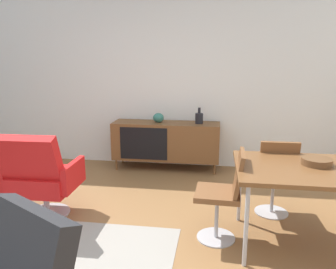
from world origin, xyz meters
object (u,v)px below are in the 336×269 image
at_px(dining_table, 331,173).
at_px(side_table_round, 0,176).
at_px(lounge_chair_red, 41,175).
at_px(sideboard, 166,141).
at_px(dining_chair_back_left, 275,174).
at_px(wooden_bowl_on_table, 317,161).
at_px(vase_cobalt, 158,118).
at_px(vase_sculptural_dark, 199,118).
at_px(dining_chair_near_window, 224,192).

xyz_separation_m(dining_table, side_table_round, (-3.46, 0.46, -0.38)).
bearing_deg(side_table_round, lounge_chair_red, -23.14).
bearing_deg(side_table_round, dining_table, -7.51).
distance_m(sideboard, dining_chair_back_left, 1.94).
height_order(dining_table, wooden_bowl_on_table, wooden_bowl_on_table).
distance_m(vase_cobalt, lounge_chair_red, 2.02).
bearing_deg(wooden_bowl_on_table, side_table_round, 173.66).
distance_m(lounge_chair_red, side_table_round, 0.76).
xyz_separation_m(wooden_bowl_on_table, lounge_chair_red, (-2.68, 0.08, -0.30)).
xyz_separation_m(sideboard, side_table_round, (-1.73, -1.47, -0.12)).
relative_size(dining_chair_back_left, side_table_round, 1.65).
distance_m(vase_cobalt, side_table_round, 2.24).
bearing_deg(dining_table, side_table_round, 172.49).
bearing_deg(vase_sculptural_dark, dining_table, -57.46).
bearing_deg(sideboard, wooden_bowl_on_table, -48.55).
relative_size(sideboard, vase_sculptural_dark, 6.81).
height_order(sideboard, dining_chair_near_window, dining_chair_near_window).
bearing_deg(sideboard, dining_chair_back_left, -44.80).
distance_m(sideboard, dining_chair_near_window, 2.10).
xyz_separation_m(dining_table, dining_chair_near_window, (-0.89, -0.00, -0.23)).
bearing_deg(dining_chair_near_window, sideboard, 113.46).
height_order(dining_chair_near_window, dining_chair_back_left, same).
height_order(vase_cobalt, side_table_round, vase_cobalt).
relative_size(sideboard, wooden_bowl_on_table, 6.15).
xyz_separation_m(dining_chair_back_left, side_table_round, (-3.11, -0.10, -0.15)).
relative_size(wooden_bowl_on_table, dining_chair_back_left, 0.30).
distance_m(dining_table, dining_chair_back_left, 0.70).
relative_size(wooden_bowl_on_table, lounge_chair_red, 0.27).
bearing_deg(wooden_bowl_on_table, dining_table, -40.09).
distance_m(vase_sculptural_dark, dining_chair_near_window, 1.99).
bearing_deg(wooden_bowl_on_table, dining_chair_back_left, 117.80).
xyz_separation_m(vase_sculptural_dark, dining_chair_near_window, (0.34, -1.93, -0.33)).
xyz_separation_m(sideboard, dining_chair_back_left, (1.38, -1.37, 0.03)).
relative_size(dining_table, dining_chair_back_left, 1.87).
height_order(vase_cobalt, vase_sculptural_dark, vase_sculptural_dark).
xyz_separation_m(vase_cobalt, wooden_bowl_on_table, (1.74, -1.85, -0.02)).
distance_m(dining_chair_near_window, lounge_chair_red, 1.89).
relative_size(dining_chair_near_window, dining_chair_back_left, 1.00).
bearing_deg(side_table_round, vase_cobalt, 42.29).
xyz_separation_m(lounge_chair_red, side_table_round, (-0.68, 0.29, -0.15)).
bearing_deg(sideboard, side_table_round, -139.66).
bearing_deg(lounge_chair_red, dining_chair_back_left, 9.27).
distance_m(sideboard, vase_cobalt, 0.37).
relative_size(vase_sculptural_dark, dining_chair_near_window, 0.27).
distance_m(vase_sculptural_dark, lounge_chair_red, 2.37).
xyz_separation_m(wooden_bowl_on_table, dining_chair_back_left, (-0.25, 0.48, -0.30)).
xyz_separation_m(dining_chair_back_left, lounge_chair_red, (-2.42, -0.40, -0.00)).
distance_m(vase_sculptural_dark, wooden_bowl_on_table, 2.17).
height_order(vase_cobalt, dining_chair_back_left, vase_cobalt).
distance_m(wooden_bowl_on_table, lounge_chair_red, 2.69).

